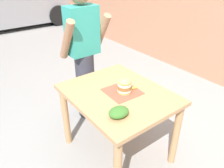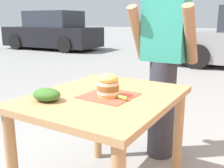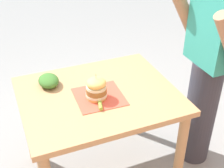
{
  "view_description": "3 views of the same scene",
  "coord_description": "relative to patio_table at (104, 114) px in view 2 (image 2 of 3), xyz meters",
  "views": [
    {
      "loc": [
        -1.13,
        -1.39,
        1.88
      ],
      "look_at": [
        0.0,
        0.1,
        0.83
      ],
      "focal_mm": 35.0,
      "sensor_mm": 36.0,
      "label": 1
    },
    {
      "loc": [
        0.88,
        -1.38,
        1.25
      ],
      "look_at": [
        0.0,
        0.1,
        0.83
      ],
      "focal_mm": 42.0,
      "sensor_mm": 36.0,
      "label": 2
    },
    {
      "loc": [
        1.65,
        -0.57,
        1.96
      ],
      "look_at": [
        0.0,
        0.1,
        0.83
      ],
      "focal_mm": 50.0,
      "sensor_mm": 36.0,
      "label": 3
    }
  ],
  "objects": [
    {
      "name": "side_salad",
      "position": [
        -0.22,
        -0.29,
        0.17
      ],
      "size": [
        0.18,
        0.14,
        0.08
      ],
      "primitive_type": "ellipsoid",
      "color": "#386B28",
      "rests_on": "patio_table"
    },
    {
      "name": "serving_paper",
      "position": [
        0.04,
        -0.01,
        0.13
      ],
      "size": [
        0.33,
        0.33,
        0.0
      ],
      "primitive_type": "cube",
      "rotation": [
        0.0,
        0.0,
        -0.04
      ],
      "color": "#D64C38",
      "rests_on": "patio_table"
    },
    {
      "name": "patio_table",
      "position": [
        0.0,
        0.0,
        0.0
      ],
      "size": [
        0.86,
        1.05,
        0.78
      ],
      "color": "tan",
      "rests_on": "ground"
    },
    {
      "name": "pickle_spear",
      "position": [
        0.15,
        -0.04,
        0.15
      ],
      "size": [
        0.1,
        0.05,
        0.02
      ],
      "primitive_type": "cylinder",
      "rotation": [
        0.0,
        1.57,
        2.9
      ],
      "color": "#8EA83D",
      "rests_on": "serving_paper"
    },
    {
      "name": "parked_car_mid_block",
      "position": [
        -7.16,
        7.11,
        0.08
      ],
      "size": [
        4.29,
        2.02,
        1.6
      ],
      "color": "black",
      "rests_on": "ground"
    },
    {
      "name": "sandwich",
      "position": [
        0.05,
        -0.03,
        0.21
      ],
      "size": [
        0.14,
        0.14,
        0.18
      ],
      "color": "#E5B25B",
      "rests_on": "serving_paper"
    },
    {
      "name": "diner_across_table",
      "position": [
        0.11,
        0.81,
        0.24
      ],
      "size": [
        0.55,
        0.35,
        1.69
      ],
      "color": "#33333D",
      "rests_on": "ground"
    }
  ]
}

